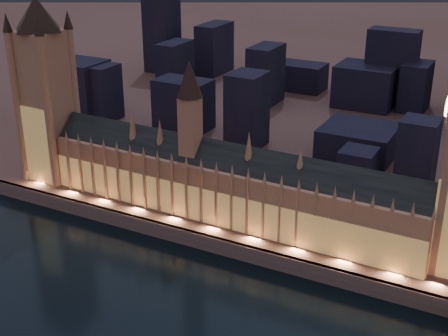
% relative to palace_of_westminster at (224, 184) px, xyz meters
% --- Properties ---
extents(ground_plane, '(2000.00, 2000.00, 0.00)m').
position_rel_palace_of_westminster_xyz_m(ground_plane, '(-1.66, -61.75, -26.37)').
color(ground_plane, black).
rests_on(ground_plane, ground).
extents(north_bank, '(2000.00, 960.00, 8.00)m').
position_rel_palace_of_westminster_xyz_m(north_bank, '(-1.66, 458.25, -22.37)').
color(north_bank, '#4F352C').
rests_on(north_bank, ground).
extents(embankment_wall, '(2000.00, 2.50, 8.00)m').
position_rel_palace_of_westminster_xyz_m(embankment_wall, '(-1.66, -20.75, -22.37)').
color(embankment_wall, '#54404A').
rests_on(embankment_wall, ground).
extents(palace_of_westminster, '(202.00, 23.27, 78.00)m').
position_rel_palace_of_westminster_xyz_m(palace_of_westminster, '(0.00, 0.00, 0.00)').
color(palace_of_westminster, '#9E6B4C').
rests_on(palace_of_westminster, north_bank).
extents(victoria_tower, '(31.68, 31.68, 113.81)m').
position_rel_palace_of_westminster_xyz_m(victoria_tower, '(-111.66, 0.17, 37.95)').
color(victoria_tower, '#9E6B4C').
rests_on(victoria_tower, north_bank).
extents(city_backdrop, '(477.27, 215.63, 74.18)m').
position_rel_palace_of_westminster_xyz_m(city_backdrop, '(30.99, 187.42, 4.56)').
color(city_backdrop, black).
rests_on(city_backdrop, north_bank).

